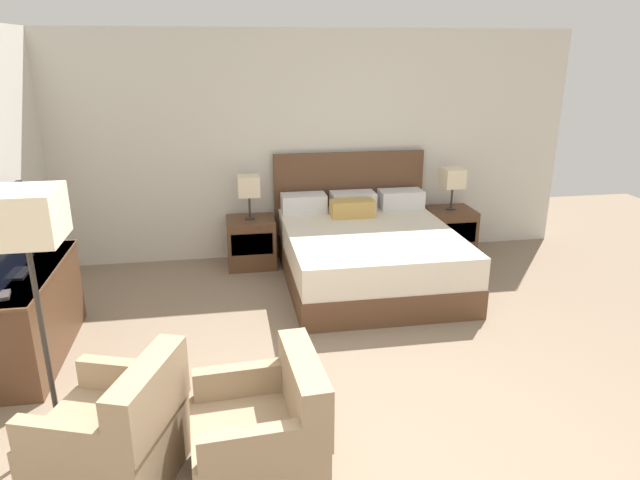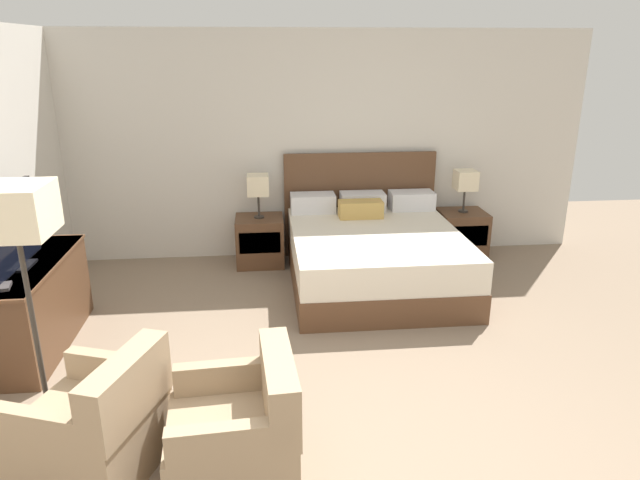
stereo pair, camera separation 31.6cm
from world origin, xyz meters
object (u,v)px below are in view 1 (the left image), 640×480
object	(u,v)px
armchair_by_window	(115,438)
floor_lamp	(25,229)
armchair_companion	(264,440)
table_lamp_left	(249,187)
table_lamp_right	(453,179)
tv	(9,236)
nightstand_left	(251,242)
dresser	(27,313)
bed	(368,252)
nightstand_right	(449,231)

from	to	relation	value
armchair_by_window	floor_lamp	xyz separation A→B (m)	(-0.43, 0.45, 1.09)
armchair_companion	floor_lamp	size ratio (longest dim) A/B	0.48
table_lamp_left	armchair_by_window	bearing A→B (deg)	-105.86
table_lamp_right	tv	world-z (taller)	tv
nightstand_left	table_lamp_left	size ratio (longest dim) A/B	1.12
dresser	floor_lamp	distance (m)	1.55
bed	dresser	distance (m)	3.15
nightstand_right	floor_lamp	size ratio (longest dim) A/B	0.34
nightstand_right	dresser	xyz separation A→B (m)	(-4.13, -1.71, 0.11)
table_lamp_right	armchair_by_window	bearing A→B (deg)	-134.89
table_lamp_left	floor_lamp	world-z (taller)	floor_lamp
tv	floor_lamp	world-z (taller)	floor_lamp
nightstand_right	floor_lamp	xyz separation A→B (m)	(-3.67, -2.80, 1.10)
table_lamp_left	tv	distance (m)	2.55
floor_lamp	nightstand_left	bearing A→B (deg)	64.28
nightstand_left	floor_lamp	size ratio (longest dim) A/B	0.34
nightstand_right	table_lamp_right	xyz separation A→B (m)	(-0.00, 0.00, 0.63)
nightstand_right	tv	world-z (taller)	tv
dresser	bed	bearing A→B (deg)	19.27
dresser	armchair_companion	xyz separation A→B (m)	(1.69, -1.69, -0.09)
nightstand_left	floor_lamp	world-z (taller)	floor_lamp
bed	floor_lamp	xyz separation A→B (m)	(-2.51, -2.13, 1.05)
bed	nightstand_left	distance (m)	1.34
nightstand_left	nightstand_right	xyz separation A→B (m)	(2.32, 0.00, 0.00)
armchair_by_window	table_lamp_right	bearing A→B (deg)	45.11
dresser	armchair_companion	world-z (taller)	armchair_companion
nightstand_left	bed	bearing A→B (deg)	-30.14
nightstand_right	bed	bearing A→B (deg)	-149.89
tv	armchair_companion	world-z (taller)	tv
bed	dresser	bearing A→B (deg)	-160.73
table_lamp_left	nightstand_left	bearing A→B (deg)	-90.00
tv	floor_lamp	bearing A→B (deg)	-65.54
armchair_companion	floor_lamp	xyz separation A→B (m)	(-1.23, 0.60, 1.09)
nightstand_left	dresser	xyz separation A→B (m)	(-1.81, -1.71, 0.11)
bed	nightstand_left	world-z (taller)	bed
floor_lamp	dresser	bearing A→B (deg)	112.90
dresser	nightstand_left	bearing A→B (deg)	43.32
table_lamp_left	tv	world-z (taller)	tv
armchair_by_window	armchair_companion	size ratio (longest dim) A/B	1.16
nightstand_left	armchair_by_window	bearing A→B (deg)	-105.87
armchair_companion	bed	bearing A→B (deg)	64.91
armchair_by_window	nightstand_right	bearing A→B (deg)	45.09
armchair_companion	floor_lamp	distance (m)	1.75
bed	tv	distance (m)	3.25
table_lamp_right	floor_lamp	xyz separation A→B (m)	(-3.67, -2.81, 0.47)
nightstand_left	tv	size ratio (longest dim) A/B	0.66
nightstand_right	table_lamp_left	bearing A→B (deg)	179.96
armchair_companion	floor_lamp	bearing A→B (deg)	153.99
nightstand_left	dresser	distance (m)	2.49
dresser	armchair_by_window	distance (m)	1.78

